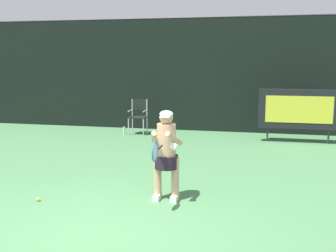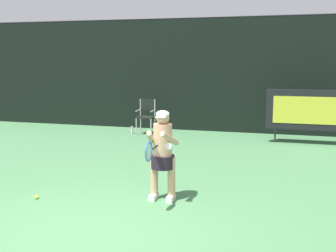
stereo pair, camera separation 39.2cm
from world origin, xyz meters
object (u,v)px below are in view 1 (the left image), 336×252
(scoreboard, at_px, (299,109))
(tennis_player, at_px, (166,151))
(water_bottle, at_px, (124,130))
(tennis_racket, at_px, (155,151))
(tennis_ball_loose, at_px, (38,199))
(umpire_chair, at_px, (138,114))

(scoreboard, distance_m, tennis_player, 6.06)
(scoreboard, relative_size, water_bottle, 8.30)
(tennis_racket, distance_m, tennis_ball_loose, 2.23)
(scoreboard, relative_size, umpire_chair, 2.04)
(scoreboard, distance_m, umpire_chair, 4.79)
(umpire_chair, bearing_deg, tennis_player, -68.85)
(umpire_chair, height_order, tennis_racket, tennis_racket)
(tennis_ball_loose, bearing_deg, water_bottle, 95.80)
(water_bottle, relative_size, tennis_racket, 0.44)
(umpire_chair, height_order, water_bottle, umpire_chair)
(water_bottle, distance_m, tennis_racket, 6.90)
(water_bottle, xyz_separation_m, tennis_player, (2.69, -5.68, 0.70))
(umpire_chair, xyz_separation_m, tennis_racket, (2.24, -6.49, 0.34))
(umpire_chair, relative_size, water_bottle, 4.08)
(scoreboard, distance_m, tennis_racket, 6.65)
(tennis_racket, bearing_deg, scoreboard, 73.74)
(scoreboard, height_order, tennis_racket, scoreboard)
(umpire_chair, xyz_separation_m, tennis_player, (2.27, -5.86, 0.21))
(scoreboard, relative_size, tennis_racket, 3.65)
(water_bottle, distance_m, tennis_ball_loose, 6.28)
(scoreboard, bearing_deg, tennis_racket, -112.33)
(umpire_chair, bearing_deg, scoreboard, -4.08)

